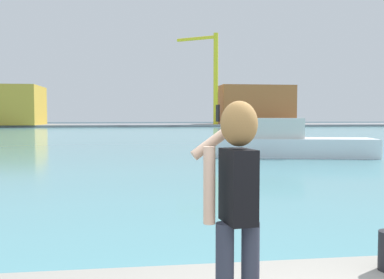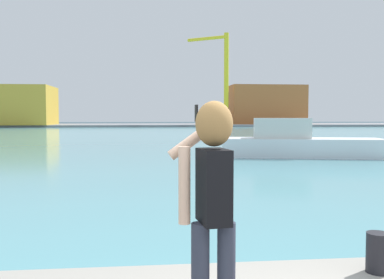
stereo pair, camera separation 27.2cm
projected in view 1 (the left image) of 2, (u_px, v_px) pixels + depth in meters
ground_plane at (144, 134)px, 52.25m from camera, size 220.00×220.00×0.00m
harbor_water at (144, 133)px, 54.22m from camera, size 140.00×100.00×0.02m
far_shore_dock at (140, 125)px, 93.80m from camera, size 140.00×20.00×0.44m
person_photographer at (236, 191)px, 3.19m from camera, size 0.53×0.55×1.74m
boat_moored at (290, 143)px, 22.70m from camera, size 8.64×4.11×2.06m
warehouse_left at (1, 105)px, 85.27m from camera, size 15.72×11.77×7.89m
warehouse_right at (255, 105)px, 97.18m from camera, size 16.63×9.32×8.70m
port_crane at (212, 71)px, 90.97m from camera, size 8.37×6.05×19.48m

